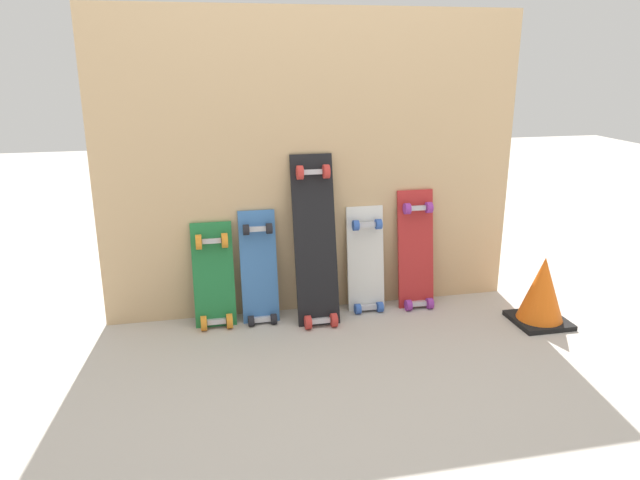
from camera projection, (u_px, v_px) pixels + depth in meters
name	position (u px, v px, depth m)	size (l,w,h in m)	color
ground_plane	(317.00, 311.00, 3.12)	(12.00, 12.00, 0.00)	#B2AAA0
plywood_wall_panel	(314.00, 166.00, 2.96)	(2.09, 0.04, 1.49)	tan
skateboard_green	(214.00, 281.00, 2.92)	(0.20, 0.19, 0.56)	#1E7238
skateboard_blue	(259.00, 274.00, 2.96)	(0.18, 0.18, 0.62)	#386BAD
skateboard_black	(316.00, 247.00, 2.93)	(0.21, 0.28, 0.88)	black
skateboard_white	(366.00, 266.00, 3.09)	(0.19, 0.15, 0.61)	silver
skateboard_red	(416.00, 256.00, 3.13)	(0.19, 0.17, 0.68)	#B22626
traffic_cone	(542.00, 291.00, 2.93)	(0.26, 0.26, 0.34)	black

